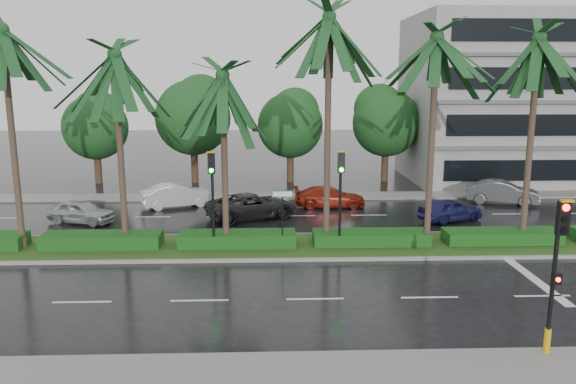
{
  "coord_description": "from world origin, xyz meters",
  "views": [
    {
      "loc": [
        -1.58,
        -23.26,
        7.51
      ],
      "look_at": [
        -0.72,
        1.5,
        2.47
      ],
      "focal_mm": 35.0,
      "sensor_mm": 36.0,
      "label": 1
    }
  ],
  "objects_px": {
    "car_darkgrey": "(252,206)",
    "signal_median_left": "(212,186)",
    "signal_near": "(556,271)",
    "car_red": "(329,197)",
    "car_silver": "(81,212)",
    "street_sign": "(282,205)",
    "car_grey": "(502,192)",
    "car_blue": "(450,210)",
    "car_white": "(178,195)"
  },
  "relations": [
    {
      "from": "car_darkgrey",
      "to": "signal_median_left",
      "type": "bearing_deg",
      "value": 141.68
    },
    {
      "from": "car_darkgrey",
      "to": "car_white",
      "type": "bearing_deg",
      "value": 32.35
    },
    {
      "from": "signal_median_left",
      "to": "car_grey",
      "type": "relative_size",
      "value": 1.02
    },
    {
      "from": "signal_median_left",
      "to": "car_white",
      "type": "distance_m",
      "value": 9.92
    },
    {
      "from": "car_grey",
      "to": "car_darkgrey",
      "type": "bearing_deg",
      "value": 120.72
    },
    {
      "from": "street_sign",
      "to": "car_grey",
      "type": "xyz_separation_m",
      "value": [
        13.62,
        9.23,
        -1.42
      ]
    },
    {
      "from": "signal_near",
      "to": "car_blue",
      "type": "height_order",
      "value": "signal_near"
    },
    {
      "from": "car_red",
      "to": "car_grey",
      "type": "relative_size",
      "value": 0.99
    },
    {
      "from": "signal_near",
      "to": "car_white",
      "type": "height_order",
      "value": "signal_near"
    },
    {
      "from": "signal_median_left",
      "to": "car_darkgrey",
      "type": "relative_size",
      "value": 0.88
    },
    {
      "from": "signal_near",
      "to": "signal_median_left",
      "type": "xyz_separation_m",
      "value": [
        -10.0,
        9.69,
        0.49
      ]
    },
    {
      "from": "car_silver",
      "to": "car_grey",
      "type": "distance_m",
      "value": 24.43
    },
    {
      "from": "street_sign",
      "to": "car_darkgrey",
      "type": "distance_m",
      "value": 6.43
    },
    {
      "from": "signal_median_left",
      "to": "car_white",
      "type": "height_order",
      "value": "signal_median_left"
    },
    {
      "from": "car_blue",
      "to": "car_darkgrey",
      "type": "bearing_deg",
      "value": 62.4
    },
    {
      "from": "car_grey",
      "to": "signal_median_left",
      "type": "bearing_deg",
      "value": 138.5
    },
    {
      "from": "car_darkgrey",
      "to": "car_grey",
      "type": "bearing_deg",
      "value": -103.13
    },
    {
      "from": "signal_median_left",
      "to": "car_grey",
      "type": "bearing_deg",
      "value": 29.51
    },
    {
      "from": "signal_median_left",
      "to": "car_red",
      "type": "relative_size",
      "value": 1.03
    },
    {
      "from": "car_darkgrey",
      "to": "car_grey",
      "type": "distance_m",
      "value": 15.44
    },
    {
      "from": "car_white",
      "to": "car_red",
      "type": "xyz_separation_m",
      "value": [
        9.0,
        -0.34,
        -0.09
      ]
    },
    {
      "from": "street_sign",
      "to": "car_grey",
      "type": "distance_m",
      "value": 16.51
    },
    {
      "from": "signal_near",
      "to": "car_red",
      "type": "xyz_separation_m",
      "value": [
        -4.0,
        18.52,
        -1.89
      ]
    },
    {
      "from": "street_sign",
      "to": "car_white",
      "type": "relative_size",
      "value": 0.61
    },
    {
      "from": "street_sign",
      "to": "car_silver",
      "type": "bearing_deg",
      "value": 152.92
    },
    {
      "from": "signal_median_left",
      "to": "car_silver",
      "type": "height_order",
      "value": "signal_median_left"
    },
    {
      "from": "car_silver",
      "to": "car_blue",
      "type": "bearing_deg",
      "value": -72.47
    },
    {
      "from": "car_darkgrey",
      "to": "car_grey",
      "type": "height_order",
      "value": "car_grey"
    },
    {
      "from": "car_silver",
      "to": "signal_median_left",
      "type": "bearing_deg",
      "value": -108.28
    },
    {
      "from": "car_red",
      "to": "car_darkgrey",
      "type": "bearing_deg",
      "value": 118.18
    },
    {
      "from": "signal_near",
      "to": "car_silver",
      "type": "distance_m",
      "value": 23.28
    },
    {
      "from": "car_red",
      "to": "car_grey",
      "type": "bearing_deg",
      "value": -88.33
    },
    {
      "from": "car_red",
      "to": "street_sign",
      "type": "bearing_deg",
      "value": 159.41
    },
    {
      "from": "car_blue",
      "to": "car_red",
      "type": "bearing_deg",
      "value": 37.66
    },
    {
      "from": "signal_median_left",
      "to": "car_blue",
      "type": "relative_size",
      "value": 1.22
    },
    {
      "from": "car_silver",
      "to": "car_white",
      "type": "relative_size",
      "value": 0.84
    },
    {
      "from": "car_darkgrey",
      "to": "street_sign",
      "type": "bearing_deg",
      "value": 168.99
    },
    {
      "from": "car_white",
      "to": "car_darkgrey",
      "type": "distance_m",
      "value": 5.35
    },
    {
      "from": "signal_near",
      "to": "car_red",
      "type": "distance_m",
      "value": 19.04
    },
    {
      "from": "signal_median_left",
      "to": "car_darkgrey",
      "type": "height_order",
      "value": "signal_median_left"
    },
    {
      "from": "signal_near",
      "to": "car_grey",
      "type": "distance_m",
      "value": 20.29
    },
    {
      "from": "street_sign",
      "to": "car_blue",
      "type": "relative_size",
      "value": 0.73
    },
    {
      "from": "car_silver",
      "to": "car_darkgrey",
      "type": "xyz_separation_m",
      "value": [
        9.0,
        0.72,
        0.08
      ]
    },
    {
      "from": "car_silver",
      "to": "car_blue",
      "type": "height_order",
      "value": "car_blue"
    },
    {
      "from": "car_blue",
      "to": "car_grey",
      "type": "xyz_separation_m",
      "value": [
        4.5,
        4.1,
        0.09
      ]
    },
    {
      "from": "car_blue",
      "to": "street_sign",
      "type": "bearing_deg",
      "value": 96.9
    },
    {
      "from": "car_silver",
      "to": "car_red",
      "type": "height_order",
      "value": "car_red"
    },
    {
      "from": "street_sign",
      "to": "car_blue",
      "type": "xyz_separation_m",
      "value": [
        9.12,
        5.13,
        -1.52
      ]
    },
    {
      "from": "signal_median_left",
      "to": "street_sign",
      "type": "relative_size",
      "value": 1.68
    },
    {
      "from": "car_blue",
      "to": "car_grey",
      "type": "relative_size",
      "value": 0.84
    }
  ]
}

